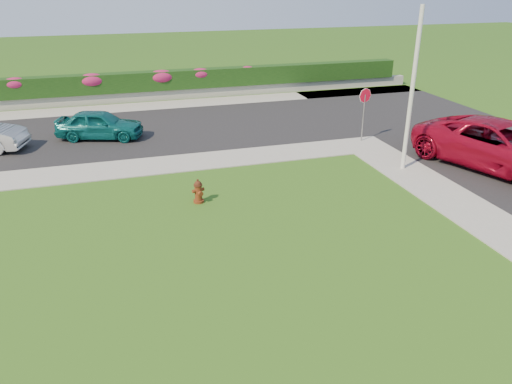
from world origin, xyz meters
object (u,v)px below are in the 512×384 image
object	(u,v)px
fire_hydrant	(198,192)
sedan_teal	(100,124)
stop_sign	(365,102)
utility_pole	(412,92)
suv_red	(500,146)

from	to	relation	value
fire_hydrant	sedan_teal	xyz separation A→B (m)	(-2.98, 8.19, 0.31)
sedan_teal	stop_sign	world-z (taller)	stop_sign
utility_pole	suv_red	bearing A→B (deg)	-16.31
suv_red	stop_sign	distance (m)	5.81
sedan_teal	stop_sign	size ratio (longest dim) A/B	1.59
stop_sign	sedan_teal	bearing A→B (deg)	171.90
sedan_teal	utility_pole	world-z (taller)	utility_pole
sedan_teal	fire_hydrant	bearing A→B (deg)	-142.33
suv_red	utility_pole	distance (m)	4.19
fire_hydrant	stop_sign	distance (m)	9.52
suv_red	utility_pole	world-z (taller)	utility_pole
suv_red	stop_sign	xyz separation A→B (m)	(-3.35, 4.67, 0.84)
fire_hydrant	suv_red	world-z (taller)	suv_red
fire_hydrant	utility_pole	world-z (taller)	utility_pole
fire_hydrant	utility_pole	bearing A→B (deg)	-11.15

